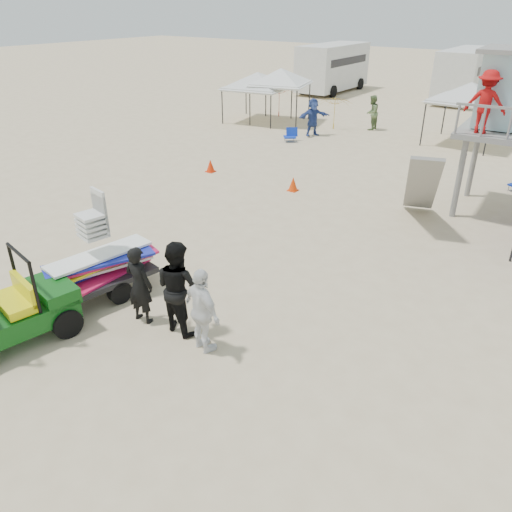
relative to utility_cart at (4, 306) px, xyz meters
The scene contains 17 objects.
ground 2.94m from the utility_cart, 15.64° to the left, with size 140.00×140.00×0.00m, color beige.
utility_cart is the anchor object (origin of this frame).
surf_trailer 2.33m from the utility_cart, 89.94° to the left, with size 1.72×2.64×2.15m.
man_left 2.54m from the utility_cart, 53.21° to the left, with size 0.62×0.41×1.71m, color black.
man_mid 3.29m from the utility_cart, 43.93° to the left, with size 0.95×0.74×1.96m, color black.
man_right 3.81m from the utility_cart, 32.27° to the left, with size 1.02×0.42×1.74m, color white.
canopy_white_a 20.98m from the utility_cart, 108.63° to the left, with size 3.36×3.36×3.23m.
canopy_white_b 20.94m from the utility_cart, 112.13° to the left, with size 3.51×3.51×2.99m.
canopy_white_c 21.05m from the utility_cart, 82.27° to the left, with size 3.09×3.09×3.18m.
umbrella_a 22.34m from the utility_cart, 109.81° to the left, with size 1.80×1.84×1.66m, color #B52113.
umbrella_b 20.30m from the utility_cart, 99.86° to the left, with size 1.79×1.82×1.64m, color gold.
cone_near 10.72m from the utility_cart, 90.89° to the left, with size 0.34×0.34×0.50m, color #EB3A07.
cone_far 11.40m from the utility_cart, 110.32° to the left, with size 0.34×0.34×0.50m, color red.
beach_chair_a 17.08m from the utility_cart, 103.39° to the left, with size 0.74×0.85×0.64m.
rv_far_left 32.14m from the utility_cart, 106.82° to the left, with size 2.64×6.80×3.25m.
rv_mid_left 32.27m from the utility_cart, 90.53° to the left, with size 2.65×6.50×3.25m.
distant_beachgoers 19.50m from the utility_cart, 98.87° to the left, with size 2.82×4.13×1.80m.
Camera 1 is at (5.85, -4.45, 6.01)m, focal length 35.00 mm.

